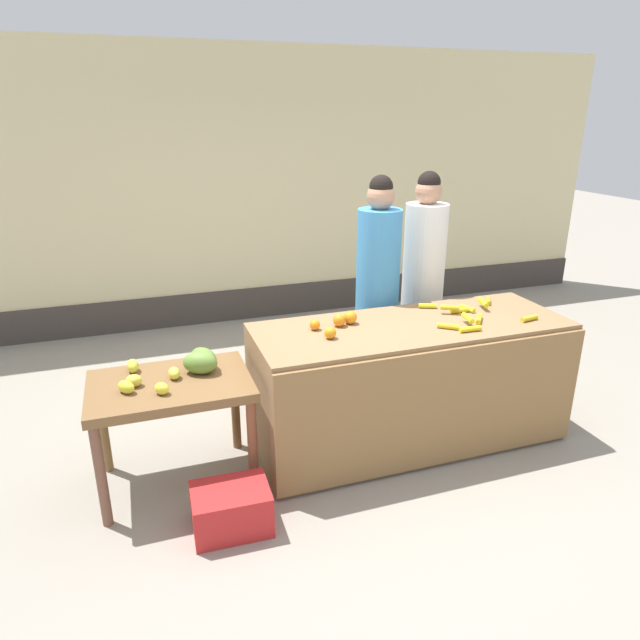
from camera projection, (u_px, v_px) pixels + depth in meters
ground_plane at (359, 446)px, 4.06m from camera, size 24.00×24.00×0.00m
market_wall_back at (257, 191)px, 6.26m from camera, size 8.63×0.23×2.94m
fruit_stall_counter at (410, 383)px, 4.01m from camera, size 2.20×0.82×0.90m
side_table_wooden at (171, 396)px, 3.46m from camera, size 0.97×0.66×0.72m
banana_bunch_pile at (470, 313)px, 3.99m from camera, size 0.76×0.58×0.07m
orange_pile at (337, 323)px, 3.77m from camera, size 0.35×0.30×0.09m
mango_papaya_pile at (188, 365)px, 3.51m from camera, size 0.65×0.49×0.14m
vendor_woman_blue_shirt at (377, 293)px, 4.43m from camera, size 0.34×0.34×1.84m
vendor_woman_white_shirt at (422, 285)px, 4.63m from camera, size 0.34×0.34×1.84m
produce_crate at (231, 509)px, 3.22m from camera, size 0.45×0.34×0.26m
produce_sack at (263, 386)px, 4.46m from camera, size 0.44×0.40×0.46m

